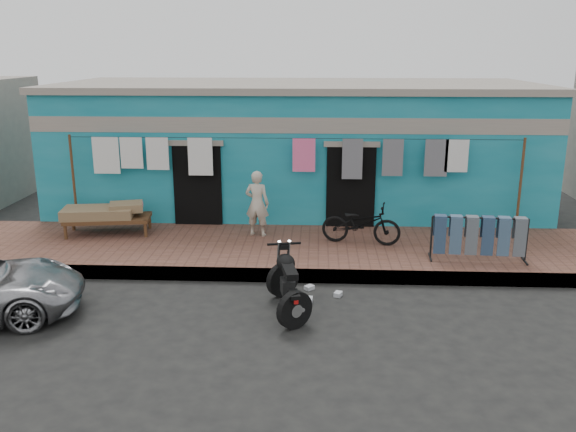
% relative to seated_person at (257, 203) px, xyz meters
% --- Properties ---
extents(ground, '(80.00, 80.00, 0.00)m').
position_rel_seated_person_xyz_m(ground, '(0.75, -3.66, -0.97)').
color(ground, black).
rests_on(ground, ground).
extents(sidewalk, '(28.00, 3.00, 0.25)m').
position_rel_seated_person_xyz_m(sidewalk, '(0.75, -0.66, -0.84)').
color(sidewalk, brown).
rests_on(sidewalk, ground).
extents(curb, '(28.00, 0.10, 0.25)m').
position_rel_seated_person_xyz_m(curb, '(0.75, -2.11, -0.84)').
color(curb, gray).
rests_on(curb, ground).
extents(building, '(12.20, 5.20, 3.36)m').
position_rel_seated_person_xyz_m(building, '(0.75, 3.33, 0.72)').
color(building, '#13798D').
rests_on(building, ground).
extents(clothesline, '(10.06, 0.06, 2.10)m').
position_rel_seated_person_xyz_m(clothesline, '(0.42, 0.59, 0.84)').
color(clothesline, brown).
rests_on(clothesline, sidewalk).
extents(seated_person, '(0.57, 0.44, 1.44)m').
position_rel_seated_person_xyz_m(seated_person, '(0.00, 0.00, 0.00)').
color(seated_person, '#C1B6A0').
rests_on(seated_person, sidewalk).
extents(bicycle, '(1.71, 0.88, 1.05)m').
position_rel_seated_person_xyz_m(bicycle, '(2.22, -0.47, -0.19)').
color(bicycle, black).
rests_on(bicycle, sidewalk).
extents(motorcycle, '(1.21, 1.84, 1.05)m').
position_rel_seated_person_xyz_m(motorcycle, '(0.84, -3.42, -0.45)').
color(motorcycle, black).
rests_on(motorcycle, ground).
extents(charpoy, '(2.16, 1.43, 0.64)m').
position_rel_seated_person_xyz_m(charpoy, '(-3.29, -0.03, -0.40)').
color(charpoy, brown).
rests_on(charpoy, sidewalk).
extents(jeans_rack, '(1.93, 0.63, 0.90)m').
position_rel_seated_person_xyz_m(jeans_rack, '(4.40, -1.40, -0.27)').
color(jeans_rack, black).
rests_on(jeans_rack, sidewalk).
extents(litter_a, '(0.20, 0.20, 0.07)m').
position_rel_seated_person_xyz_m(litter_a, '(1.18, -2.46, -0.93)').
color(litter_a, silver).
rests_on(litter_a, ground).
extents(litter_b, '(0.16, 0.19, 0.08)m').
position_rel_seated_person_xyz_m(litter_b, '(1.69, -2.74, -0.93)').
color(litter_b, silver).
rests_on(litter_b, ground).
extents(litter_c, '(0.17, 0.21, 0.08)m').
position_rel_seated_person_xyz_m(litter_c, '(1.16, -3.03, -0.93)').
color(litter_c, silver).
rests_on(litter_c, ground).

